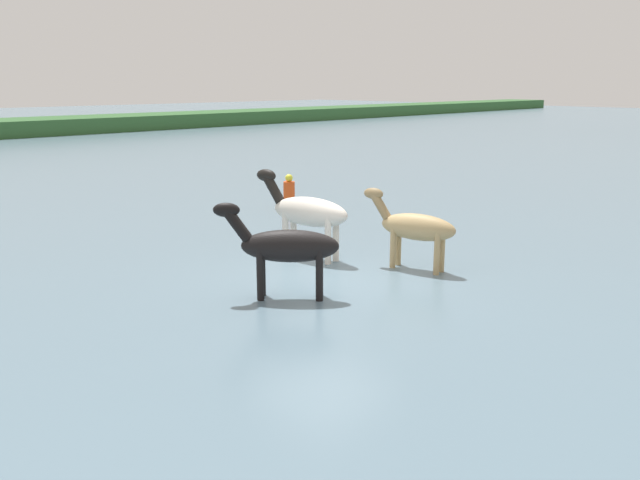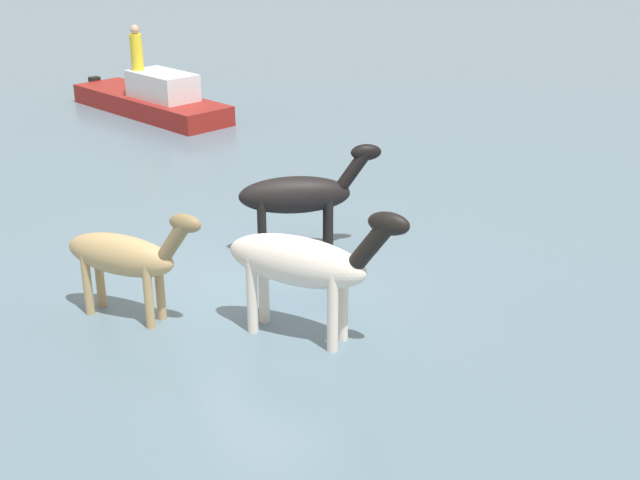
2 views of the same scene
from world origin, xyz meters
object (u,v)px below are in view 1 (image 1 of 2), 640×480
at_px(horse_gray_outer, 415,227).
at_px(horse_lead, 285,246).
at_px(horse_rear_stallion, 307,212).
at_px(buoy_channel_marker, 289,194).

bearing_deg(horse_gray_outer, horse_lead, 68.92).
bearing_deg(horse_rear_stallion, horse_lead, 117.69).
relative_size(horse_lead, horse_gray_outer, 0.89).
xyz_separation_m(horse_gray_outer, horse_rear_stallion, (-0.99, 2.31, 0.15)).
height_order(horse_lead, horse_gray_outer, horse_lead).
distance_m(horse_rear_stallion, buoy_channel_marker, 5.98).
relative_size(horse_lead, buoy_channel_marker, 1.71).
distance_m(horse_lead, horse_gray_outer, 3.33).
relative_size(horse_lead, horse_rear_stallion, 0.76).
height_order(horse_gray_outer, horse_rear_stallion, horse_rear_stallion).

